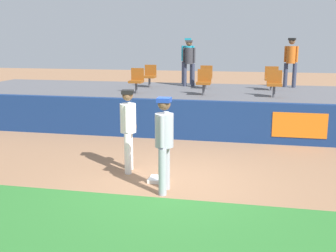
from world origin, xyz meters
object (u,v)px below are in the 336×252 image
Objects in this scene: seat_back_right at (271,77)px; spectator_casual at (189,60)px; player_fielder_home at (128,125)px; seat_back_left at (150,75)px; spectator_capped at (188,58)px; spectator_hooded at (291,59)px; seat_back_center at (206,76)px; seat_front_center at (204,81)px; seat_front_right at (274,82)px; player_runner_visitor at (164,138)px; seat_front_left at (137,79)px; first_base at (158,179)px.

spectator_casual is at bearing 169.27° from seat_back_right.
seat_back_left reaches higher than player_fielder_home.
spectator_capped reaches higher than player_fielder_home.
spectator_capped is at bearing 159.46° from seat_back_right.
spectator_hooded is (0.71, 1.04, 0.59)m from seat_back_right.
spectator_casual reaches higher than seat_back_center.
seat_back_left is 1.00× the size of seat_back_right.
seat_front_center is 2.23m from seat_front_right.
seat_back_left is at bearing 141.68° from seat_front_center.
spectator_casual is (-0.82, 8.22, 1.08)m from player_runner_visitor.
seat_front_left is 0.48× the size of spectator_casual.
player_runner_visitor is (0.25, -0.57, 1.06)m from first_base.
seat_back_center is 1.08m from spectator_casual.
seat_back_left is at bearing 158.22° from seat_front_right.
seat_front_left reaches higher than player_runner_visitor.
spectator_hooded is at bearing 55.61° from seat_back_right.
seat_front_left is (-4.51, -0.00, -0.00)m from seat_front_right.
seat_back_right is (3.33, 6.52, 0.55)m from player_fielder_home.
seat_back_left is (-1.97, 7.06, 1.59)m from first_base.
seat_front_right is 0.46× the size of spectator_capped.
seat_front_center is 4.12m from spectator_hooded.
spectator_casual reaches higher than seat_front_left.
player_fielder_home is 2.23× the size of seat_back_right.
spectator_hooded is at bearing 28.68° from seat_front_left.
seat_front_left is at bearing -158.13° from seat_back_right.
seat_back_left is at bearing -179.99° from seat_back_right.
seat_back_center is 2.35m from seat_back_right.
first_base is 7.50m from seat_back_left.
seat_back_right is (-0.02, 1.80, 0.00)m from seat_front_right.
seat_front_right is (3.35, 4.72, 0.55)m from player_fielder_home.
seat_front_left reaches higher than first_base.
seat_back_right is 0.46× the size of spectator_capped.
seat_front_left is 3.31m from spectator_capped.
seat_back_right is 4.83m from seat_front_left.
seat_back_left is 1.00× the size of seat_front_left.
seat_front_center is 2.60m from spectator_casual.
player_runner_visitor is 2.25× the size of seat_front_right.
spectator_capped reaches higher than seat_back_center.
seat_back_left and seat_back_right have the same top height.
seat_back_right reaches higher than first_base.
seat_front_center is 1.00× the size of seat_front_left.
seat_front_center is at bearing -38.32° from seat_back_left.
player_runner_visitor is at bearing 87.45° from spectator_hooded.
seat_front_left is (-0.00, -1.80, -0.00)m from seat_back_left.
seat_back_center is 0.48× the size of spectator_casual.
spectator_capped is (0.10, 7.73, 1.14)m from player_fielder_home.
player_fielder_home is at bearing -136.55° from player_runner_visitor.
spectator_hooded is at bearing 160.67° from player_runner_visitor.
seat_front_left is at bearing 60.05° from spectator_casual.
spectator_hooded is 3.94m from spectator_capped.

